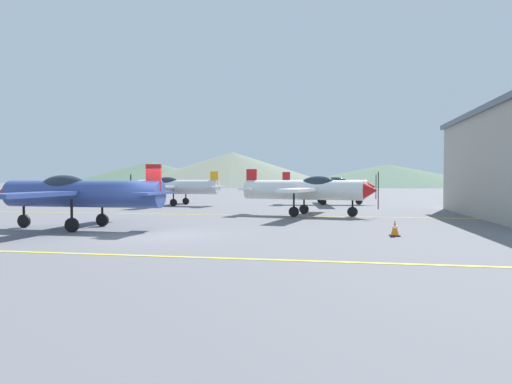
{
  "coord_description": "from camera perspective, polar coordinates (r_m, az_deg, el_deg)",
  "views": [
    {
      "loc": [
        6.63,
        -15.77,
        2.07
      ],
      "look_at": [
        1.41,
        14.0,
        1.2
      ],
      "focal_mm": 30.96,
      "sensor_mm": 36.0,
      "label": 1
    }
  ],
  "objects": [
    {
      "name": "airplane_back",
      "position": [
        36.79,
        9.28,
        0.75
      ],
      "size": [
        7.81,
        8.96,
        2.68
      ],
      "color": "white",
      "rests_on": "ground_plane"
    },
    {
      "name": "airplane_mid",
      "position": [
        25.3,
        6.7,
        0.36
      ],
      "size": [
        7.83,
        8.95,
        2.68
      ],
      "color": "white",
      "rests_on": "ground_plane"
    },
    {
      "name": "car_sedan",
      "position": [
        48.92,
        10.13,
        0.19
      ],
      "size": [
        3.79,
        4.6,
        1.62
      ],
      "color": "#3372BF",
      "rests_on": "ground_plane"
    },
    {
      "name": "hill_centerleft",
      "position": [
        133.95,
        -3.1,
        2.97
      ],
      "size": [
        64.8,
        64.8,
        10.31
      ],
      "primitive_type": "cone",
      "color": "slate",
      "rests_on": "ground_plane"
    },
    {
      "name": "hill_centerright",
      "position": [
        137.47,
        16.6,
        2.08
      ],
      "size": [
        64.96,
        64.96,
        6.52
      ],
      "primitive_type": "cone",
      "color": "#4C6651",
      "rests_on": "ground_plane"
    },
    {
      "name": "apron_line_far",
      "position": [
        25.7,
        -5.04,
        -2.97
      ],
      "size": [
        80.0,
        0.16,
        0.01
      ],
      "primitive_type": "cube",
      "color": "yellow",
      "rests_on": "ground_plane"
    },
    {
      "name": "apron_line_near",
      "position": [
        13.13,
        -20.69,
        -7.51
      ],
      "size": [
        80.0,
        0.16,
        0.01
      ],
      "primitive_type": "cube",
      "color": "yellow",
      "rests_on": "ground_plane"
    },
    {
      "name": "airplane_far",
      "position": [
        35.69,
        -10.55,
        0.72
      ],
      "size": [
        7.81,
        8.96,
        2.68
      ],
      "color": "silver",
      "rests_on": "ground_plane"
    },
    {
      "name": "airplane_near",
      "position": [
        19.85,
        -22.15,
        -0.1
      ],
      "size": [
        7.73,
        8.92,
        2.68
      ],
      "color": "#33478C",
      "rests_on": "ground_plane"
    },
    {
      "name": "traffic_cone_front",
      "position": [
        16.87,
        17.5,
        -4.5
      ],
      "size": [
        0.36,
        0.36,
        0.59
      ],
      "color": "black",
      "rests_on": "ground_plane"
    },
    {
      "name": "hill_left",
      "position": [
        187.24,
        -13.43,
        2.42
      ],
      "size": [
        70.95,
        70.95,
        9.44
      ],
      "primitive_type": "cone",
      "color": "#4C6651",
      "rests_on": "ground_plane"
    },
    {
      "name": "ground_plane",
      "position": [
        17.23,
        -12.8,
        -5.3
      ],
      "size": [
        400.0,
        400.0,
        0.0
      ],
      "primitive_type": "plane",
      "color": "slate"
    }
  ]
}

